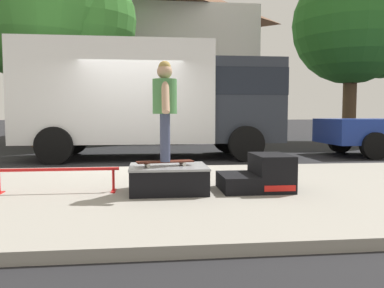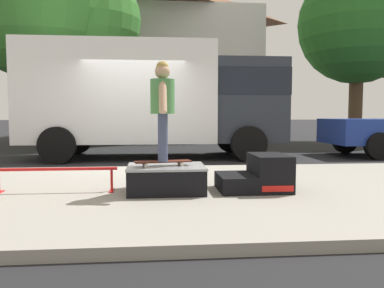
{
  "view_description": "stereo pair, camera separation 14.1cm",
  "coord_description": "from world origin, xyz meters",
  "px_view_note": "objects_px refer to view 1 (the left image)",
  "views": [
    {
      "loc": [
        0.37,
        -8.67,
        1.21
      ],
      "look_at": [
        1.15,
        -1.81,
        0.68
      ],
      "focal_mm": 36.95,
      "sensor_mm": 36.0,
      "label": 1
    },
    {
      "loc": [
        0.51,
        -8.69,
        1.21
      ],
      "look_at": [
        1.15,
        -1.81,
        0.68
      ],
      "focal_mm": 36.95,
      "sensor_mm": 36.0,
      "label": 2
    }
  ],
  "objects_px": {
    "skateboard": "(165,162)",
    "street_tree_main": "(46,3)",
    "box_truck": "(153,96)",
    "street_tree_neighbour": "(358,29)",
    "skater_kid": "(165,103)",
    "skate_box": "(168,178)",
    "grind_rail": "(57,174)",
    "kicker_ramp": "(261,175)"
  },
  "relations": [
    {
      "from": "skateboard",
      "to": "street_tree_main",
      "type": "xyz_separation_m",
      "value": [
        -3.79,
        9.48,
        4.6
      ]
    },
    {
      "from": "box_truck",
      "to": "street_tree_neighbour",
      "type": "relative_size",
      "value": 0.94
    },
    {
      "from": "street_tree_neighbour",
      "to": "skateboard",
      "type": "bearing_deg",
      "value": -129.12
    },
    {
      "from": "skater_kid",
      "to": "street_tree_neighbour",
      "type": "relative_size",
      "value": 0.19
    },
    {
      "from": "street_tree_neighbour",
      "to": "street_tree_main",
      "type": "bearing_deg",
      "value": -174.88
    },
    {
      "from": "skate_box",
      "to": "street_tree_main",
      "type": "bearing_deg",
      "value": 112.09
    },
    {
      "from": "skateboard",
      "to": "box_truck",
      "type": "relative_size",
      "value": 0.12
    },
    {
      "from": "skate_box",
      "to": "skater_kid",
      "type": "height_order",
      "value": "skater_kid"
    },
    {
      "from": "grind_rail",
      "to": "street_tree_main",
      "type": "bearing_deg",
      "value": 103.9
    },
    {
      "from": "skater_kid",
      "to": "box_truck",
      "type": "bearing_deg",
      "value": 90.87
    },
    {
      "from": "skateboard",
      "to": "box_truck",
      "type": "distance_m",
      "value": 5.59
    },
    {
      "from": "skate_box",
      "to": "skater_kid",
      "type": "distance_m",
      "value": 1.04
    },
    {
      "from": "kicker_ramp",
      "to": "grind_rail",
      "type": "distance_m",
      "value": 2.85
    },
    {
      "from": "skater_kid",
      "to": "street_tree_main",
      "type": "bearing_deg",
      "value": 111.8
    },
    {
      "from": "grind_rail",
      "to": "kicker_ramp",
      "type": "bearing_deg",
      "value": -2.52
    },
    {
      "from": "box_truck",
      "to": "street_tree_neighbour",
      "type": "distance_m",
      "value": 10.54
    },
    {
      "from": "skate_box",
      "to": "kicker_ramp",
      "type": "xyz_separation_m",
      "value": [
        1.32,
        -0.0,
        0.01
      ]
    },
    {
      "from": "skateboard",
      "to": "street_tree_main",
      "type": "distance_m",
      "value": 11.19
    },
    {
      "from": "grind_rail",
      "to": "street_tree_main",
      "type": "height_order",
      "value": "street_tree_main"
    },
    {
      "from": "street_tree_main",
      "to": "skate_box",
      "type": "bearing_deg",
      "value": -67.91
    },
    {
      "from": "kicker_ramp",
      "to": "street_tree_neighbour",
      "type": "distance_m",
      "value": 13.55
    },
    {
      "from": "kicker_ramp",
      "to": "street_tree_neighbour",
      "type": "xyz_separation_m",
      "value": [
        7.25,
        10.56,
        4.43
      ]
    },
    {
      "from": "skater_kid",
      "to": "street_tree_neighbour",
      "type": "bearing_deg",
      "value": 50.88
    },
    {
      "from": "grind_rail",
      "to": "box_truck",
      "type": "relative_size",
      "value": 0.24
    },
    {
      "from": "box_truck",
      "to": "street_tree_main",
      "type": "xyz_separation_m",
      "value": [
        -3.71,
        4.01,
        3.44
      ]
    },
    {
      "from": "box_truck",
      "to": "street_tree_neighbour",
      "type": "xyz_separation_m",
      "value": [
        8.69,
        5.12,
        3.06
      ]
    },
    {
      "from": "box_truck",
      "to": "skateboard",
      "type": "bearing_deg",
      "value": -89.13
    },
    {
      "from": "street_tree_main",
      "to": "skater_kid",
      "type": "bearing_deg",
      "value": -68.2
    },
    {
      "from": "street_tree_main",
      "to": "street_tree_neighbour",
      "type": "relative_size",
      "value": 1.12
    },
    {
      "from": "skate_box",
      "to": "skateboard",
      "type": "height_order",
      "value": "skateboard"
    },
    {
      "from": "skateboard",
      "to": "street_tree_neighbour",
      "type": "height_order",
      "value": "street_tree_neighbour"
    },
    {
      "from": "skateboard",
      "to": "box_truck",
      "type": "bearing_deg",
      "value": 90.87
    },
    {
      "from": "skate_box",
      "to": "box_truck",
      "type": "distance_m",
      "value": 5.61
    },
    {
      "from": "grind_rail",
      "to": "box_truck",
      "type": "height_order",
      "value": "box_truck"
    },
    {
      "from": "grind_rail",
      "to": "skateboard",
      "type": "distance_m",
      "value": 1.5
    },
    {
      "from": "kicker_ramp",
      "to": "skateboard",
      "type": "distance_m",
      "value": 1.38
    },
    {
      "from": "kicker_ramp",
      "to": "box_truck",
      "type": "relative_size",
      "value": 0.14
    },
    {
      "from": "skate_box",
      "to": "street_tree_main",
      "type": "distance_m",
      "value": 11.28
    },
    {
      "from": "skate_box",
      "to": "street_tree_neighbour",
      "type": "bearing_deg",
      "value": 50.95
    },
    {
      "from": "grind_rail",
      "to": "street_tree_main",
      "type": "xyz_separation_m",
      "value": [
        -2.31,
        9.32,
        4.76
      ]
    },
    {
      "from": "kicker_ramp",
      "to": "skater_kid",
      "type": "bearing_deg",
      "value": -178.85
    },
    {
      "from": "skater_kid",
      "to": "box_truck",
      "type": "xyz_separation_m",
      "value": [
        -0.08,
        5.46,
        0.34
      ]
    }
  ]
}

